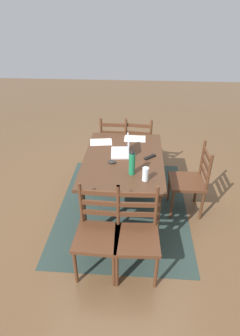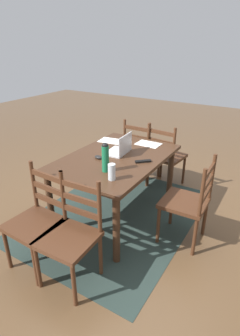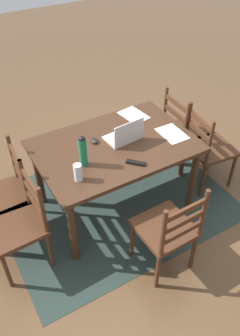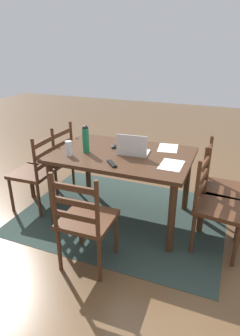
% 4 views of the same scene
% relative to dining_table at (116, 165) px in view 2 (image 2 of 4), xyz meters
% --- Properties ---
extents(ground_plane, '(14.00, 14.00, 0.00)m').
position_rel_dining_table_xyz_m(ground_plane, '(0.00, 0.00, -0.68)').
color(ground_plane, brown).
extents(area_rug, '(2.29, 1.73, 0.01)m').
position_rel_dining_table_xyz_m(area_rug, '(0.00, 0.00, -0.68)').
color(area_rug, '#283833').
rests_on(area_rug, ground).
extents(dining_table, '(1.46, 0.99, 0.78)m').
position_rel_dining_table_xyz_m(dining_table, '(0.00, 0.00, 0.00)').
color(dining_table, '#422819').
rests_on(dining_table, ground).
extents(chair_far_head, '(0.45, 0.45, 0.95)m').
position_rel_dining_table_xyz_m(chair_far_head, '(-0.00, 0.86, -0.22)').
color(chair_far_head, '#4C2B19').
rests_on(chair_far_head, ground).
extents(chair_right_far, '(0.46, 0.46, 0.95)m').
position_rel_dining_table_xyz_m(chair_right_far, '(1.02, 0.20, -0.22)').
color(chair_right_far, '#4C2B19').
rests_on(chair_right_far, ground).
extents(chair_left_far, '(0.49, 0.49, 0.95)m').
position_rel_dining_table_xyz_m(chair_left_far, '(-1.02, 0.19, -0.22)').
color(chair_left_far, '#4C2B19').
rests_on(chair_left_far, ground).
extents(chair_right_near, '(0.46, 0.46, 0.95)m').
position_rel_dining_table_xyz_m(chair_right_near, '(1.02, -0.20, -0.22)').
color(chair_right_near, '#4C2B19').
rests_on(chair_right_near, ground).
extents(chair_left_near, '(0.45, 0.45, 0.95)m').
position_rel_dining_table_xyz_m(chair_left_near, '(-1.02, -0.20, -0.22)').
color(chair_left_near, '#4C2B19').
rests_on(chair_left_near, ground).
extents(laptop, '(0.34, 0.25, 0.23)m').
position_rel_dining_table_xyz_m(laptop, '(-0.12, -0.01, 0.16)').
color(laptop, silver).
rests_on(laptop, dining_table).
extents(water_bottle, '(0.07, 0.07, 0.29)m').
position_rel_dining_table_xyz_m(water_bottle, '(0.37, 0.12, 0.25)').
color(water_bottle, '#197247').
rests_on(water_bottle, dining_table).
extents(drinking_glass, '(0.07, 0.07, 0.16)m').
position_rel_dining_table_xyz_m(drinking_glass, '(0.49, 0.27, 0.18)').
color(drinking_glass, silver).
rests_on(drinking_glass, dining_table).
extents(computer_mouse, '(0.07, 0.11, 0.03)m').
position_rel_dining_table_xyz_m(computer_mouse, '(0.15, -0.13, 0.11)').
color(computer_mouse, black).
rests_on(computer_mouse, dining_table).
extents(tv_remote, '(0.15, 0.15, 0.02)m').
position_rel_dining_table_xyz_m(tv_remote, '(-0.02, 0.33, 0.11)').
color(tv_remote, black).
rests_on(tv_remote, dining_table).
extents(paper_stack_left, '(0.21, 0.30, 0.00)m').
position_rel_dining_table_xyz_m(paper_stack_left, '(-0.56, 0.13, 0.10)').
color(paper_stack_left, white).
rests_on(paper_stack_left, dining_table).
extents(paper_stack_right, '(0.25, 0.32, 0.00)m').
position_rel_dining_table_xyz_m(paper_stack_right, '(-0.42, -0.33, 0.10)').
color(paper_stack_right, white).
rests_on(paper_stack_right, dining_table).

